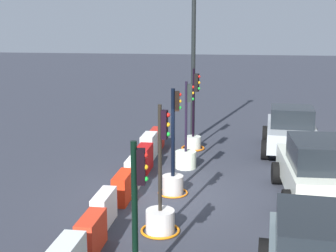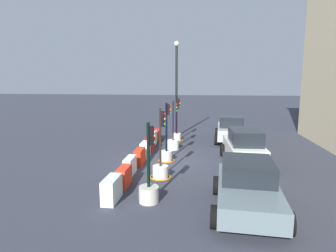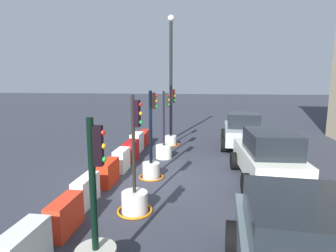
{
  "view_description": "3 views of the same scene",
  "coord_description": "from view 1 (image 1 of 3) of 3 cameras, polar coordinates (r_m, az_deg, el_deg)",
  "views": [
    {
      "loc": [
        13.01,
        1.92,
        4.91
      ],
      "look_at": [
        -1.77,
        -0.27,
        1.64
      ],
      "focal_mm": 51.4,
      "sensor_mm": 36.0,
      "label": 1
    },
    {
      "loc": [
        14.46,
        1.92,
        4.34
      ],
      "look_at": [
        -0.71,
        0.13,
        1.78
      ],
      "focal_mm": 30.63,
      "sensor_mm": 36.0,
      "label": 2
    },
    {
      "loc": [
        9.2,
        1.92,
        3.44
      ],
      "look_at": [
        -1.63,
        0.53,
        1.63
      ],
      "focal_mm": 29.68,
      "sensor_mm": 36.0,
      "label": 3
    }
  ],
  "objects": [
    {
      "name": "ground_plane",
      "position": [
        14.04,
        0.03,
        -8.15
      ],
      "size": [
        120.0,
        120.0,
        0.0
      ],
      "primitive_type": "plane",
      "color": "#2F323D"
    },
    {
      "name": "construction_barrier_2",
      "position": [
        16.07,
        -2.9,
        -3.91
      ],
      "size": [
        1.16,
        0.45,
        0.85
      ],
      "color": "#B31213",
      "rests_on": "ground_plane"
    },
    {
      "name": "traffic_light_2",
      "position": [
        13.96,
        0.61,
        -6.01
      ],
      "size": [
        0.88,
        0.88,
        3.09
      ],
      "color": "#B1ADAA",
      "rests_on": "ground_plane"
    },
    {
      "name": "construction_barrier_4",
      "position": [
        13.49,
        -5.35,
        -7.27
      ],
      "size": [
        1.14,
        0.39,
        0.8
      ],
      "color": "red",
      "rests_on": "ground_plane"
    },
    {
      "name": "construction_barrier_6",
      "position": [
        10.83,
        -9.1,
        -12.49
      ],
      "size": [
        1.12,
        0.41,
        0.79
      ],
      "color": "red",
      "rests_on": "ground_plane"
    },
    {
      "name": "traffic_light_0",
      "position": [
        18.81,
        3.02,
        -1.3
      ],
      "size": [
        0.92,
        0.92,
        3.16
      ],
      "color": "beige",
      "rests_on": "ground_plane"
    },
    {
      "name": "construction_barrier_0",
      "position": [
        18.91,
        -1.36,
        -1.53
      ],
      "size": [
        1.11,
        0.46,
        0.77
      ],
      "color": "red",
      "rests_on": "ground_plane"
    },
    {
      "name": "car_white_van",
      "position": [
        13.93,
        17.09,
        -4.97
      ],
      "size": [
        4.05,
        2.17,
        1.82
      ],
      "color": "silver",
      "rests_on": "ground_plane"
    },
    {
      "name": "car_silver_hatchback",
      "position": [
        18.8,
        14.38,
        -0.51
      ],
      "size": [
        4.05,
        2.34,
        1.79
      ],
      "color": "#A3ABB3",
      "rests_on": "ground_plane"
    },
    {
      "name": "traffic_light_3",
      "position": [
        11.56,
        -0.91,
        -10.45
      ],
      "size": [
        0.95,
        0.95,
        3.08
      ],
      "color": "silver",
      "rests_on": "ground_plane"
    },
    {
      "name": "traffic_light_1",
      "position": [
        16.38,
        2.15,
        -3.32
      ],
      "size": [
        0.72,
        0.72,
        2.98
      ],
      "color": "silver",
      "rests_on": "ground_plane"
    },
    {
      "name": "construction_barrier_5",
      "position": [
        12.08,
        -7.59,
        -9.7
      ],
      "size": [
        1.14,
        0.37,
        0.8
      ],
      "color": "white",
      "rests_on": "ground_plane"
    },
    {
      "name": "street_lamp_post",
      "position": [
        19.73,
        3.04,
        9.54
      ],
      "size": [
        0.36,
        0.36,
        6.95
      ],
      "color": "black",
      "rests_on": "ground_plane"
    },
    {
      "name": "construction_barrier_1",
      "position": [
        17.54,
        -2.27,
        -2.42
      ],
      "size": [
        1.1,
        0.46,
        0.9
      ],
      "color": "silver",
      "rests_on": "ground_plane"
    },
    {
      "name": "construction_barrier_3",
      "position": [
        14.78,
        -3.98,
        -5.4
      ],
      "size": [
        0.98,
        0.43,
        0.84
      ],
      "color": "white",
      "rests_on": "ground_plane"
    }
  ]
}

